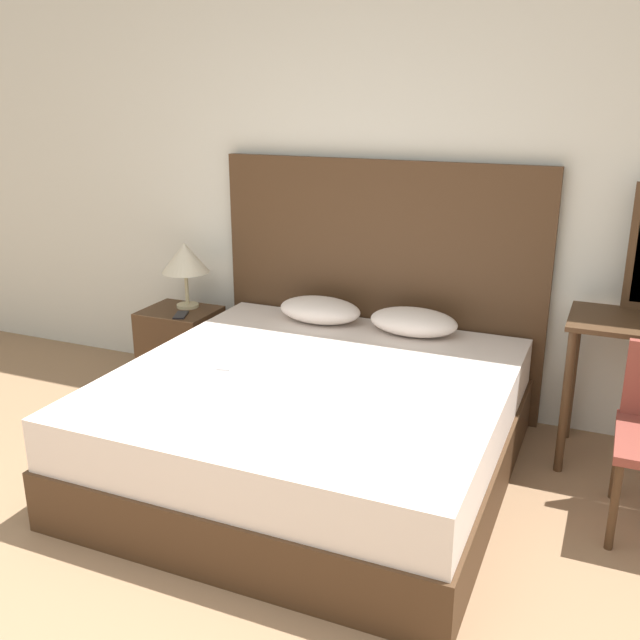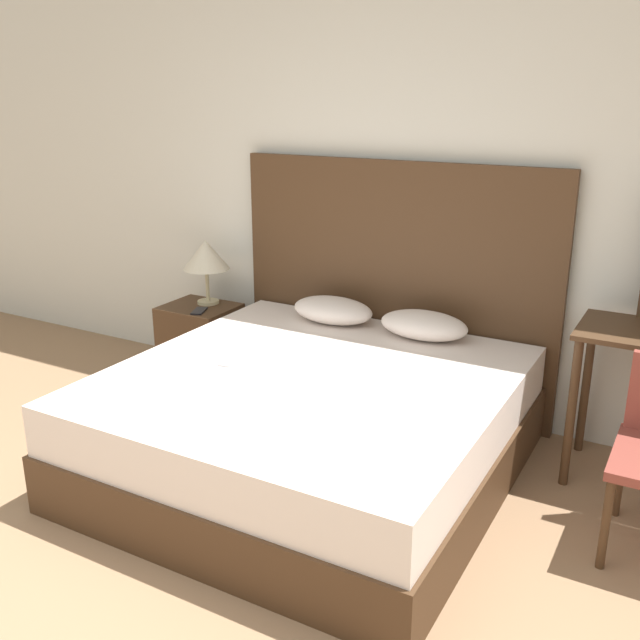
{
  "view_description": "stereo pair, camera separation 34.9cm",
  "coord_description": "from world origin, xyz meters",
  "px_view_note": "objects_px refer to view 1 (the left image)",
  "views": [
    {
      "loc": [
        1.45,
        -1.2,
        1.87
      ],
      "look_at": [
        0.14,
        1.86,
        0.79
      ],
      "focal_mm": 40.0,
      "sensor_mm": 36.0,
      "label": 1
    },
    {
      "loc": [
        1.77,
        -1.04,
        1.87
      ],
      "look_at": [
        0.14,
        1.86,
        0.79
      ],
      "focal_mm": 40.0,
      "sensor_mm": 36.0,
      "label": 2
    }
  ],
  "objects_px": {
    "phone_on_bed": "(228,365)",
    "phone_on_nightstand": "(181,315)",
    "bed": "(312,424)",
    "nightstand": "(181,348)",
    "table_lamp": "(185,259)"
  },
  "relations": [
    {
      "from": "bed",
      "to": "nightstand",
      "type": "distance_m",
      "value": 1.42
    },
    {
      "from": "bed",
      "to": "nightstand",
      "type": "xyz_separation_m",
      "value": [
        -1.24,
        0.69,
        -0.01
      ]
    },
    {
      "from": "nightstand",
      "to": "phone_on_nightstand",
      "type": "xyz_separation_m",
      "value": [
        0.08,
        -0.1,
        0.26
      ]
    },
    {
      "from": "phone_on_bed",
      "to": "table_lamp",
      "type": "relative_size",
      "value": 0.38
    },
    {
      "from": "nightstand",
      "to": "phone_on_nightstand",
      "type": "height_order",
      "value": "phone_on_nightstand"
    },
    {
      "from": "bed",
      "to": "phone_on_bed",
      "type": "relative_size",
      "value": 12.11
    },
    {
      "from": "bed",
      "to": "table_lamp",
      "type": "bearing_deg",
      "value": 147.85
    },
    {
      "from": "phone_on_bed",
      "to": "nightstand",
      "type": "relative_size",
      "value": 0.31
    },
    {
      "from": "nightstand",
      "to": "table_lamp",
      "type": "height_order",
      "value": "table_lamp"
    },
    {
      "from": "bed",
      "to": "phone_on_bed",
      "type": "height_order",
      "value": "phone_on_bed"
    },
    {
      "from": "bed",
      "to": "phone_on_nightstand",
      "type": "height_order",
      "value": "bed"
    },
    {
      "from": "nightstand",
      "to": "phone_on_nightstand",
      "type": "bearing_deg",
      "value": -51.01
    },
    {
      "from": "phone_on_bed",
      "to": "phone_on_nightstand",
      "type": "bearing_deg",
      "value": 137.73
    },
    {
      "from": "bed",
      "to": "phone_on_bed",
      "type": "bearing_deg",
      "value": -171.7
    },
    {
      "from": "bed",
      "to": "phone_on_bed",
      "type": "distance_m",
      "value": 0.52
    }
  ]
}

